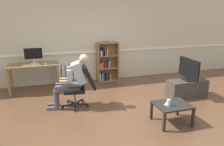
{
  "coord_description": "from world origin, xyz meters",
  "views": [
    {
      "loc": [
        -1.37,
        -4.06,
        2.15
      ],
      "look_at": [
        0.15,
        0.85,
        0.7
      ],
      "focal_mm": 35.32,
      "sensor_mm": 36.0,
      "label": 1
    }
  ],
  "objects": [
    {
      "name": "office_chair",
      "position": [
        -0.63,
        0.71,
        0.52
      ],
      "size": [
        0.84,
        0.62,
        0.97
      ],
      "rotation": [
        0.0,
        0.0,
        -1.71
      ],
      "color": "black",
      "rests_on": "ground_plane"
    },
    {
      "name": "tv_screen",
      "position": [
        2.07,
        0.5,
        0.74
      ],
      "size": [
        0.21,
        0.8,
        0.56
      ],
      "rotation": [
        0.0,
        0.0,
        1.55
      ],
      "color": "black",
      "rests_on": "tv_stand"
    },
    {
      "name": "tv_stand",
      "position": [
        2.07,
        0.5,
        0.22
      ],
      "size": [
        1.01,
        0.42,
        0.44
      ],
      "color": "#3D3833",
      "rests_on": "ground_plane"
    },
    {
      "name": "computer_mouse",
      "position": [
        -1.39,
        2.03,
        0.77
      ],
      "size": [
        0.06,
        0.1,
        0.03
      ],
      "primitive_type": "cube",
      "color": "white",
      "rests_on": "computer_desk"
    },
    {
      "name": "drinking_glass",
      "position": [
        0.82,
        -0.66,
        0.46
      ],
      "size": [
        0.07,
        0.07,
        0.13
      ],
      "primitive_type": "cylinder",
      "color": "silver",
      "rests_on": "coffee_table"
    },
    {
      "name": "bookshelf",
      "position": [
        0.46,
        2.44,
        0.59
      ],
      "size": [
        0.67,
        0.29,
        1.25
      ],
      "color": "olive",
      "rests_on": "ground_plane"
    },
    {
      "name": "ground_plane",
      "position": [
        0.0,
        0.0,
        0.0
      ],
      "size": [
        18.0,
        18.0,
        0.0
      ],
      "primitive_type": "plane",
      "color": "brown"
    },
    {
      "name": "coffee_table",
      "position": [
        0.93,
        -0.62,
        0.35
      ],
      "size": [
        0.68,
        0.57,
        0.4
      ],
      "color": "black",
      "rests_on": "ground_plane"
    },
    {
      "name": "imac_monitor",
      "position": [
        -1.67,
        2.23,
        1.01
      ],
      "size": [
        0.51,
        0.14,
        0.45
      ],
      "color": "silver",
      "rests_on": "computer_desk"
    },
    {
      "name": "spare_remote",
      "position": [
        0.8,
        -0.6,
        0.41
      ],
      "size": [
        0.13,
        0.13,
        0.02
      ],
      "primitive_type": "cube",
      "rotation": [
        0.0,
        0.0,
        2.37
      ],
      "color": "white",
      "rests_on": "coffee_table"
    },
    {
      "name": "radiator",
      "position": [
        -0.76,
        2.54,
        0.3
      ],
      "size": [
        0.78,
        0.08,
        0.61
      ],
      "color": "white",
      "rests_on": "ground_plane"
    },
    {
      "name": "back_wall",
      "position": [
        0.0,
        2.65,
        1.35
      ],
      "size": [
        12.0,
        0.13,
        2.7
      ],
      "color": "beige",
      "rests_on": "ground_plane"
    },
    {
      "name": "person_seated",
      "position": [
        -0.82,
        0.74,
        0.65
      ],
      "size": [
        0.98,
        0.44,
        1.23
      ],
      "rotation": [
        0.0,
        0.0,
        -1.71
      ],
      "color": "#4C4C51",
      "rests_on": "ground_plane"
    },
    {
      "name": "keyboard",
      "position": [
        -1.73,
        2.01,
        0.77
      ],
      "size": [
        0.44,
        0.12,
        0.02
      ],
      "primitive_type": "cube",
      "color": "silver",
      "rests_on": "computer_desk"
    },
    {
      "name": "computer_desk",
      "position": [
        -1.7,
        2.15,
        0.65
      ],
      "size": [
        1.32,
        0.59,
        0.76
      ],
      "color": "olive",
      "rests_on": "ground_plane"
    }
  ]
}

